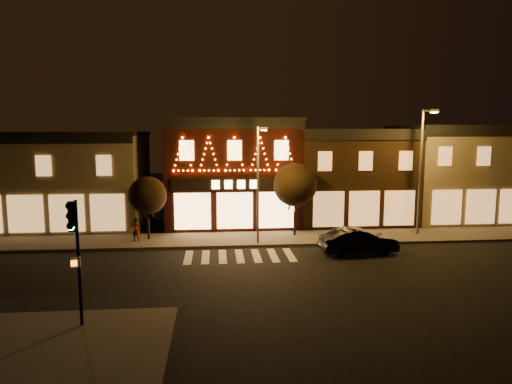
{
  "coord_description": "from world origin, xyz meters",
  "views": [
    {
      "loc": [
        -1.41,
        -22.08,
        7.29
      ],
      "look_at": [
        0.97,
        4.0,
        3.82
      ],
      "focal_mm": 31.9,
      "sensor_mm": 36.0,
      "label": 1
    }
  ],
  "objects": [
    {
      "name": "building_right_a",
      "position": [
        9.5,
        13.99,
        3.76
      ],
      "size": [
        9.2,
        8.28,
        7.5
      ],
      "color": "#372313",
      "rests_on": "ground"
    },
    {
      "name": "building_right_b",
      "position": [
        18.5,
        13.99,
        3.91
      ],
      "size": [
        9.2,
        8.28,
        7.8
      ],
      "color": "#665C48",
      "rests_on": "ground"
    },
    {
      "name": "tree_left",
      "position": [
        -5.85,
        8.23,
        3.11
      ],
      "size": [
        2.53,
        2.53,
        4.23
      ],
      "rotation": [
        0.0,
        0.0,
        -0.01
      ],
      "color": "black",
      "rests_on": "sidewalk_far"
    },
    {
      "name": "streetlamp_right",
      "position": [
        12.79,
        7.89,
        5.23
      ],
      "size": [
        0.56,
        1.98,
        8.66
      ],
      "rotation": [
        0.0,
        0.0,
        0.05
      ],
      "color": "#59595E",
      "rests_on": "sidewalk_far"
    },
    {
      "name": "traffic_signal_near",
      "position": [
        -6.44,
        -5.56,
        3.47
      ],
      "size": [
        0.39,
        0.5,
        4.71
      ],
      "rotation": [
        0.0,
        0.0,
        0.23
      ],
      "color": "black",
      "rests_on": "sidewalk_near"
    },
    {
      "name": "streetlamp_mid",
      "position": [
        1.36,
        6.38,
        4.54
      ],
      "size": [
        0.53,
        1.72,
        7.48
      ],
      "rotation": [
        0.0,
        0.0,
        -0.14
      ],
      "color": "#59595E",
      "rests_on": "sidewalk_far"
    },
    {
      "name": "ground",
      "position": [
        0.0,
        0.0,
        0.0
      ],
      "size": [
        120.0,
        120.0,
        0.0
      ],
      "primitive_type": "plane",
      "color": "black",
      "rests_on": "ground"
    },
    {
      "name": "pedestrian",
      "position": [
        -6.59,
        7.73,
        0.91
      ],
      "size": [
        0.6,
        0.44,
        1.53
      ],
      "primitive_type": "imported",
      "rotation": [
        0.0,
        0.0,
        3.01
      ],
      "color": "gray",
      "rests_on": "sidewalk_far"
    },
    {
      "name": "sidewalk_far",
      "position": [
        2.0,
        8.0,
        0.07
      ],
      "size": [
        44.0,
        4.0,
        0.15
      ],
      "primitive_type": "cube",
      "color": "#47423D",
      "rests_on": "ground"
    },
    {
      "name": "building_pulp",
      "position": [
        0.0,
        13.98,
        4.16
      ],
      "size": [
        10.2,
        8.34,
        8.3
      ],
      "color": "black",
      "rests_on": "ground"
    },
    {
      "name": "tree_right",
      "position": [
        4.11,
        8.61,
        3.67
      ],
      "size": [
        3.01,
        3.01,
        5.03
      ],
      "rotation": [
        0.0,
        0.0,
        -0.03
      ],
      "color": "black",
      "rests_on": "sidewalk_far"
    },
    {
      "name": "dark_sedan",
      "position": [
        7.17,
        3.99,
        0.77
      ],
      "size": [
        4.8,
        2.08,
        1.54
      ],
      "primitive_type": "imported",
      "rotation": [
        0.0,
        0.0,
        1.67
      ],
      "color": "black",
      "rests_on": "ground"
    },
    {
      "name": "sidewalk_near",
      "position": [
        -6.5,
        -7.5,
        0.07
      ],
      "size": [
        7.0,
        7.0,
        0.15
      ],
      "primitive_type": "cube",
      "color": "#47423D",
      "rests_on": "ground"
    },
    {
      "name": "building_left",
      "position": [
        -13.0,
        13.99,
        3.66
      ],
      "size": [
        12.2,
        8.28,
        7.3
      ],
      "color": "#665C48",
      "rests_on": "ground"
    }
  ]
}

